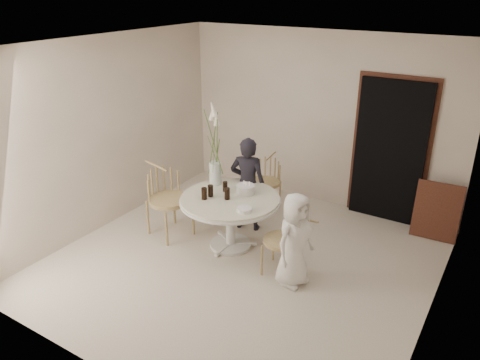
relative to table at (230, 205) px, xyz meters
The scene contains 18 objects.
ground 0.75m from the table, 35.54° to the right, with size 4.50×4.50×0.00m, color beige.
room_shell 1.09m from the table, 35.54° to the right, with size 4.50×4.50×4.50m.
doorway 2.49m from the table, 52.29° to the left, with size 1.00×0.10×2.10m, color black.
door_trim 2.53m from the table, 52.85° to the left, with size 1.12×0.03×2.22m, color #51301B.
table is the anchor object (origin of this frame).
picture_frame 2.87m from the table, 36.47° to the left, with size 0.61×0.04×0.82m, color #51301B.
chair_far 1.38m from the table, 97.57° to the left, with size 0.50×0.53×0.82m.
chair_right 1.00m from the table, ahead, with size 0.51×0.48×0.81m.
chair_left 1.04m from the table, behind, with size 0.67×0.64×0.99m.
girl 0.57m from the table, 97.12° to the left, with size 0.50×0.33×1.38m, color black.
boy 1.13m from the table, 15.90° to the right, with size 0.57×0.37×1.16m, color white.
birthday_cake 0.30m from the table, 63.43° to the left, with size 0.24×0.24×0.17m.
cola_tumbler_a 0.39m from the table, 138.60° to the right, with size 0.07×0.07×0.16m, color black.
cola_tumbler_b 0.20m from the table, 91.35° to the right, with size 0.07×0.07×0.15m, color black.
cola_tumbler_c 0.32m from the table, 155.29° to the right, with size 0.07×0.07×0.16m, color black.
cola_tumbler_d 0.27m from the table, 142.68° to the left, with size 0.07×0.07×0.14m, color black.
plate_stack 0.47m from the table, 34.03° to the right, with size 0.19×0.19×0.05m, color white.
flower_vase 0.73m from the table, 147.34° to the left, with size 0.17×0.17×1.17m.
Camera 1 is at (2.68, -4.37, 3.34)m, focal length 35.00 mm.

